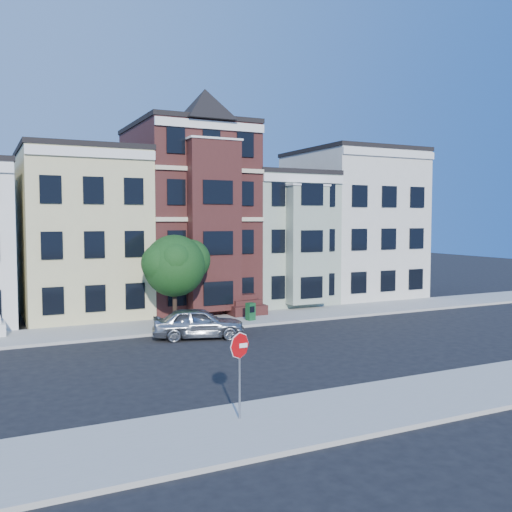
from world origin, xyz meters
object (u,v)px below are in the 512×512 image
street_tree (175,270)px  stop_sign (240,370)px  parked_car (199,323)px  newspaper_box (251,311)px

street_tree → stop_sign: (-2.79, -14.72, -1.65)m
street_tree → parked_car: bearing=-83.7°
stop_sign → street_tree: bearing=77.6°
street_tree → newspaper_box: (4.55, -0.07, -2.60)m
parked_car → newspaper_box: parked_car is taller
parked_car → newspaper_box: size_ratio=4.59×
parked_car → stop_sign: bearing=-178.3°
street_tree → parked_car: size_ratio=1.35×
newspaper_box → parked_car: bearing=-158.5°
parked_car → newspaper_box: bearing=-40.3°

